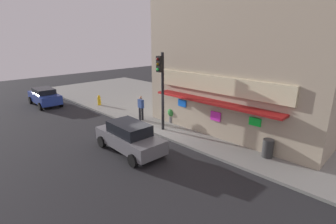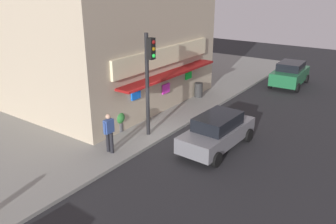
{
  "view_description": "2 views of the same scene",
  "coord_description": "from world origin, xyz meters",
  "px_view_note": "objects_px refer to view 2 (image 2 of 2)",
  "views": [
    {
      "loc": [
        10.54,
        -9.64,
        5.88
      ],
      "look_at": [
        -0.19,
        1.12,
        1.28
      ],
      "focal_mm": 26.45,
      "sensor_mm": 36.0,
      "label": 1
    },
    {
      "loc": [
        -12.28,
        -8.78,
        7.08
      ],
      "look_at": [
        0.24,
        0.05,
        1.28
      ],
      "focal_mm": 36.58,
      "sensor_mm": 36.0,
      "label": 2
    }
  ],
  "objects_px": {
    "traffic_light": "(149,72)",
    "parked_car_green": "(290,74)",
    "pedestrian": "(109,131)",
    "parked_car_grey": "(217,131)",
    "potted_plant_by_doorway": "(118,120)",
    "trash_can": "(199,90)"
  },
  "relations": [
    {
      "from": "trash_can",
      "to": "potted_plant_by_doorway",
      "type": "bearing_deg",
      "value": 176.1
    },
    {
      "from": "potted_plant_by_doorway",
      "to": "parked_car_green",
      "type": "height_order",
      "value": "parked_car_green"
    },
    {
      "from": "potted_plant_by_doorway",
      "to": "parked_car_grey",
      "type": "xyz_separation_m",
      "value": [
        1.41,
        -4.75,
        0.08
      ]
    },
    {
      "from": "pedestrian",
      "to": "parked_car_green",
      "type": "relative_size",
      "value": 0.43
    },
    {
      "from": "traffic_light",
      "to": "potted_plant_by_doorway",
      "type": "relative_size",
      "value": 4.61
    },
    {
      "from": "pedestrian",
      "to": "parked_car_grey",
      "type": "height_order",
      "value": "pedestrian"
    },
    {
      "from": "trash_can",
      "to": "parked_car_grey",
      "type": "xyz_separation_m",
      "value": [
        -5.62,
        -4.27,
        0.21
      ]
    },
    {
      "from": "potted_plant_by_doorway",
      "to": "parked_car_green",
      "type": "xyz_separation_m",
      "value": [
        13.55,
        -4.34,
        0.15
      ]
    },
    {
      "from": "pedestrian",
      "to": "potted_plant_by_doorway",
      "type": "xyz_separation_m",
      "value": [
        1.89,
        1.27,
        -0.38
      ]
    },
    {
      "from": "trash_can",
      "to": "parked_car_green",
      "type": "bearing_deg",
      "value": -30.68
    },
    {
      "from": "trash_can",
      "to": "potted_plant_by_doorway",
      "type": "distance_m",
      "value": 7.05
    },
    {
      "from": "parked_car_green",
      "to": "trash_can",
      "type": "bearing_deg",
      "value": 149.32
    },
    {
      "from": "parked_car_green",
      "to": "parked_car_grey",
      "type": "bearing_deg",
      "value": -178.1
    },
    {
      "from": "traffic_light",
      "to": "parked_car_green",
      "type": "relative_size",
      "value": 1.18
    },
    {
      "from": "traffic_light",
      "to": "parked_car_green",
      "type": "distance_m",
      "value": 13.5
    },
    {
      "from": "pedestrian",
      "to": "parked_car_green",
      "type": "height_order",
      "value": "pedestrian"
    },
    {
      "from": "traffic_light",
      "to": "potted_plant_by_doorway",
      "type": "bearing_deg",
      "value": 109.47
    },
    {
      "from": "trash_can",
      "to": "parked_car_green",
      "type": "relative_size",
      "value": 0.23
    },
    {
      "from": "traffic_light",
      "to": "parked_car_grey",
      "type": "bearing_deg",
      "value": -74.86
    },
    {
      "from": "pedestrian",
      "to": "parked_car_green",
      "type": "xyz_separation_m",
      "value": [
        15.44,
        -3.08,
        -0.24
      ]
    },
    {
      "from": "traffic_light",
      "to": "trash_can",
      "type": "relative_size",
      "value": 5.26
    },
    {
      "from": "potted_plant_by_doorway",
      "to": "pedestrian",
      "type": "bearing_deg",
      "value": -146.17
    }
  ]
}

